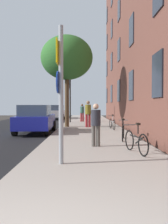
# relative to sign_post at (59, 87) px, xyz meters

# --- Properties ---
(ground_plane) EXTENTS (41.80, 41.80, 0.00)m
(ground_plane) POSITION_rel_sign_post_xyz_m (-2.47, 10.90, -2.08)
(ground_plane) COLOR #332D28
(road_asphalt) EXTENTS (7.00, 38.00, 0.01)m
(road_asphalt) POSITION_rel_sign_post_xyz_m (-4.57, 10.90, -2.08)
(road_asphalt) COLOR black
(road_asphalt) RESTS_ON ground
(sidewalk) EXTENTS (4.20, 38.00, 0.12)m
(sidewalk) POSITION_rel_sign_post_xyz_m (1.03, 10.90, -2.02)
(sidewalk) COLOR #9E9389
(sidewalk) RESTS_ON ground
(sign_post) EXTENTS (0.16, 0.60, 3.51)m
(sign_post) POSITION_rel_sign_post_xyz_m (0.00, 0.00, 0.00)
(sign_post) COLOR gray
(sign_post) RESTS_ON sidewalk
(traffic_light) EXTENTS (0.43, 0.24, 3.84)m
(traffic_light) POSITION_rel_sign_post_xyz_m (-0.70, 14.97, 0.66)
(traffic_light) COLOR black
(traffic_light) RESTS_ON sidewalk
(tree_near) EXTENTS (3.57, 3.57, 6.29)m
(tree_near) POSITION_rel_sign_post_xyz_m (-0.58, 10.54, 2.78)
(tree_near) COLOR #4C3823
(tree_near) RESTS_ON sidewalk
(bicycle_0) EXTENTS (0.52, 1.65, 0.96)m
(bicycle_0) POSITION_rel_sign_post_xyz_m (2.23, 1.36, -1.59)
(bicycle_0) COLOR black
(bicycle_0) RESTS_ON sidewalk
(bicycle_1) EXTENTS (0.50, 1.69, 0.93)m
(bicycle_1) POSITION_rel_sign_post_xyz_m (2.30, 4.23, -1.60)
(bicycle_1) COLOR black
(bicycle_1) RESTS_ON sidewalk
(bicycle_2) EXTENTS (0.42, 1.62, 0.92)m
(bicycle_2) POSITION_rel_sign_post_xyz_m (2.37, 8.87, -1.61)
(bicycle_2) COLOR black
(bicycle_2) RESTS_ON sidewalk
(pedestrian_0) EXTENTS (0.45, 0.45, 1.56)m
(pedestrian_0) POSITION_rel_sign_post_xyz_m (1.04, 2.59, -1.08)
(pedestrian_0) COLOR #4C4742
(pedestrian_0) RESTS_ON sidewalk
(pedestrian_1) EXTENTS (0.57, 0.57, 1.80)m
(pedestrian_1) POSITION_rel_sign_post_xyz_m (0.88, 10.27, -0.94)
(pedestrian_1) COLOR maroon
(pedestrian_1) RESTS_ON sidewalk
(pedestrian_2) EXTENTS (0.50, 0.50, 1.61)m
(pedestrian_2) POSITION_rel_sign_post_xyz_m (0.43, 15.85, -1.05)
(pedestrian_2) COLOR maroon
(pedestrian_2) RESTS_ON sidewalk
(car_0) EXTENTS (2.02, 4.30, 1.62)m
(car_0) POSITION_rel_sign_post_xyz_m (-2.16, 7.68, -1.24)
(car_0) COLOR navy
(car_0) RESTS_ON road_asphalt
(car_1) EXTENTS (1.94, 4.09, 1.62)m
(car_1) POSITION_rel_sign_post_xyz_m (-2.56, 21.26, -1.24)
(car_1) COLOR #B7B7BC
(car_1) RESTS_ON road_asphalt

